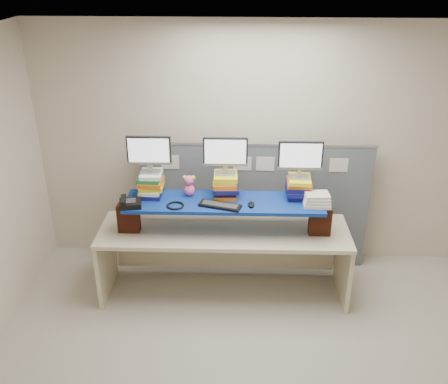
# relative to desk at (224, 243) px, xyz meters

# --- Properties ---
(room) EXTENTS (5.00, 4.00, 2.80)m
(room) POSITION_rel_desk_xyz_m (0.33, -1.17, 0.77)
(room) COLOR beige
(room) RESTS_ON ground
(cubicle_partition) EXTENTS (2.60, 0.06, 1.53)m
(cubicle_partition) POSITION_rel_desk_xyz_m (0.33, 0.61, 0.14)
(cubicle_partition) COLOR #4E555C
(cubicle_partition) RESTS_ON ground
(desk) EXTENTS (2.61, 0.80, 0.79)m
(desk) POSITION_rel_desk_xyz_m (0.00, 0.00, 0.00)
(desk) COLOR beige
(desk) RESTS_ON ground
(brick_pier_left) EXTENTS (0.22, 0.12, 0.30)m
(brick_pier_left) POSITION_rel_desk_xyz_m (-0.97, -0.07, 0.31)
(brick_pier_left) COLOR maroon
(brick_pier_left) RESTS_ON desk
(brick_pier_right) EXTENTS (0.22, 0.12, 0.30)m
(brick_pier_right) POSITION_rel_desk_xyz_m (0.98, -0.03, 0.31)
(brick_pier_right) COLOR maroon
(brick_pier_right) RESTS_ON desk
(blue_board) EXTENTS (2.01, 0.53, 0.04)m
(blue_board) POSITION_rel_desk_xyz_m (0.00, 0.00, 0.48)
(blue_board) COLOR navy
(blue_board) RESTS_ON brick_pier_left
(book_stack_left) EXTENTS (0.26, 0.31, 0.25)m
(book_stack_left) POSITION_rel_desk_xyz_m (-0.75, 0.11, 0.62)
(book_stack_left) COLOR #131355
(book_stack_left) RESTS_ON blue_board
(book_stack_center) EXTENTS (0.27, 0.32, 0.25)m
(book_stack_center) POSITION_rel_desk_xyz_m (0.01, 0.12, 0.62)
(book_stack_center) COLOR orange
(book_stack_center) RESTS_ON blue_board
(book_stack_right) EXTENTS (0.26, 0.30, 0.22)m
(book_stack_right) POSITION_rel_desk_xyz_m (0.75, 0.13, 0.60)
(book_stack_right) COLOR #131355
(book_stack_right) RESTS_ON blue_board
(monitor_left) EXTENTS (0.44, 0.13, 0.39)m
(monitor_left) POSITION_rel_desk_xyz_m (-0.75, 0.11, 0.97)
(monitor_left) COLOR gray
(monitor_left) RESTS_ON book_stack_left
(monitor_center) EXTENTS (0.44, 0.13, 0.39)m
(monitor_center) POSITION_rel_desk_xyz_m (0.01, 0.12, 0.96)
(monitor_center) COLOR gray
(monitor_center) RESTS_ON book_stack_center
(monitor_right) EXTENTS (0.44, 0.13, 0.39)m
(monitor_right) POSITION_rel_desk_xyz_m (0.75, 0.13, 0.93)
(monitor_right) COLOR gray
(monitor_right) RESTS_ON book_stack_right
(keyboard) EXTENTS (0.44, 0.25, 0.03)m
(keyboard) POSITION_rel_desk_xyz_m (-0.03, -0.13, 0.51)
(keyboard) COLOR black
(keyboard) RESTS_ON blue_board
(mouse) EXTENTS (0.08, 0.12, 0.04)m
(mouse) POSITION_rel_desk_xyz_m (0.27, -0.10, 0.51)
(mouse) COLOR black
(mouse) RESTS_ON blue_board
(desk_phone) EXTENTS (0.25, 0.23, 0.09)m
(desk_phone) POSITION_rel_desk_xyz_m (-0.93, -0.16, 0.53)
(desk_phone) COLOR black
(desk_phone) RESTS_ON blue_board
(headset) EXTENTS (0.19, 0.19, 0.02)m
(headset) POSITION_rel_desk_xyz_m (-0.47, -0.14, 0.50)
(headset) COLOR black
(headset) RESTS_ON blue_board
(plush_toy) EXTENTS (0.13, 0.10, 0.22)m
(plush_toy) POSITION_rel_desk_xyz_m (-0.36, 0.11, 0.61)
(plush_toy) COLOR pink
(plush_toy) RESTS_ON blue_board
(binder_stack) EXTENTS (0.27, 0.21, 0.13)m
(binder_stack) POSITION_rel_desk_xyz_m (0.92, -0.05, 0.55)
(binder_stack) COLOR beige
(binder_stack) RESTS_ON blue_board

